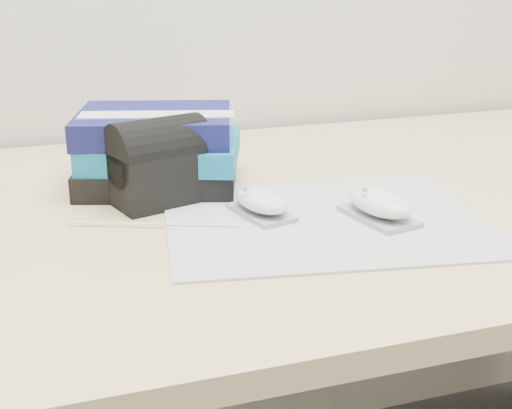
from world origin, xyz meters
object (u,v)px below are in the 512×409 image
object	(u,v)px
mouse_rear	(261,202)
mouse_front	(380,205)
book_stack	(158,150)
pouch	(159,162)
desk	(272,324)

from	to	relation	value
mouse_rear	mouse_front	size ratio (longest dim) A/B	0.92
book_stack	pouch	world-z (taller)	pouch
mouse_front	desk	bearing A→B (deg)	112.56
desk	book_stack	distance (m)	0.33
mouse_front	book_stack	size ratio (longest dim) A/B	0.43
mouse_front	pouch	distance (m)	0.30
desk	pouch	size ratio (longest dim) A/B	10.92
mouse_rear	book_stack	distance (m)	0.20
desk	mouse_front	bearing A→B (deg)	-67.44
desk	mouse_rear	world-z (taller)	mouse_rear
mouse_front	book_stack	xyz separation A→B (m)	(-0.24, 0.24, 0.03)
mouse_rear	desk	bearing A→B (deg)	64.22
book_stack	pouch	xyz separation A→B (m)	(-0.01, -0.07, 0.00)
mouse_front	pouch	world-z (taller)	pouch
mouse_rear	book_stack	size ratio (longest dim) A/B	0.39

